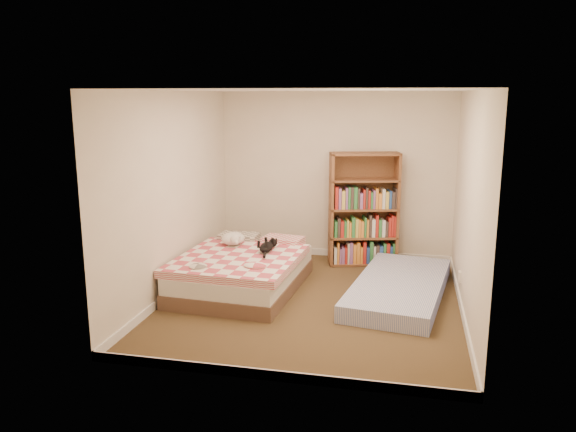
% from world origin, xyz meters
% --- Properties ---
extents(room, '(3.51, 4.01, 2.51)m').
position_xyz_m(room, '(0.00, 0.00, 1.20)').
color(room, '#3F2D1B').
rests_on(room, ground).
extents(bed, '(1.55, 2.05, 0.53)m').
position_xyz_m(bed, '(-0.95, 0.28, 0.24)').
color(bed, brown).
rests_on(bed, room).
extents(bookshelf, '(1.07, 0.57, 1.65)m').
position_xyz_m(bookshelf, '(0.46, 1.70, 0.59)').
color(bookshelf, brown).
rests_on(bookshelf, room).
extents(floor_mattress, '(1.35, 2.39, 0.20)m').
position_xyz_m(floor_mattress, '(1.03, 0.41, 0.10)').
color(floor_mattress, '#6E7AB8').
rests_on(floor_mattress, room).
extents(black_cat, '(0.25, 0.61, 0.14)m').
position_xyz_m(black_cat, '(-0.67, 0.42, 0.53)').
color(black_cat, black).
rests_on(black_cat, bed).
extents(white_dog, '(0.38, 0.41, 0.17)m').
position_xyz_m(white_dog, '(-1.19, 0.62, 0.56)').
color(white_dog, silver).
rests_on(white_dog, bed).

